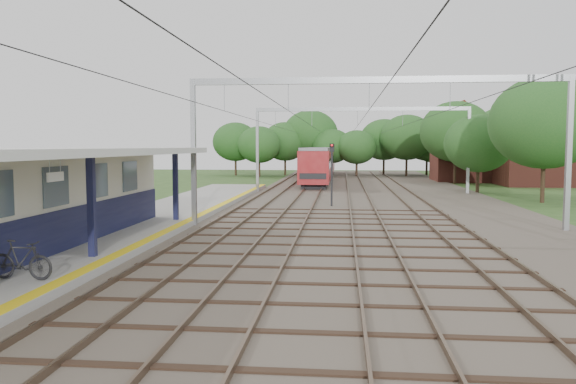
{
  "coord_description": "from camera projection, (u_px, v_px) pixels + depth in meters",
  "views": [
    {
      "loc": [
        2.02,
        -10.99,
        3.85
      ],
      "look_at": [
        -0.66,
        16.47,
        1.6
      ],
      "focal_mm": 35.0,
      "sensor_mm": 36.0,
      "label": 1
    }
  ],
  "objects": [
    {
      "name": "catenary_system",
      "position": [
        364.0,
        120.0,
        35.71
      ],
      "size": [
        17.22,
        88.0,
        7.0
      ],
      "color": "gray",
      "rests_on": "ground"
    },
    {
      "name": "tree_band",
      "position": [
        358.0,
        137.0,
        67.3
      ],
      "size": [
        31.72,
        30.88,
        8.82
      ],
      "color": "#382619",
      "rests_on": "ground"
    },
    {
      "name": "yellow_stripe",
      "position": [
        183.0,
        223.0,
        25.78
      ],
      "size": [
        0.45,
        52.0,
        0.01
      ],
      "primitive_type": "cube",
      "color": "yellow",
      "rests_on": "platform"
    },
    {
      "name": "house_near",
      "position": [
        538.0,
        155.0,
        54.77
      ],
      "size": [
        7.0,
        6.12,
        7.89
      ],
      "color": "brown",
      "rests_on": "ground"
    },
    {
      "name": "station_building",
      "position": [
        20.0,
        200.0,
        19.04
      ],
      "size": [
        3.41,
        18.0,
        3.4
      ],
      "color": "beige",
      "rests_on": "platform"
    },
    {
      "name": "ground",
      "position": [
        242.0,
        336.0,
        11.41
      ],
      "size": [
        160.0,
        160.0,
        0.0
      ],
      "primitive_type": "plane",
      "color": "#2D4C1E",
      "rests_on": "ground"
    },
    {
      "name": "train",
      "position": [
        321.0,
        162.0,
        64.84
      ],
      "size": [
        2.75,
        34.2,
        3.62
      ],
      "color": "black",
      "rests_on": "ballast_bed"
    },
    {
      "name": "ballast_bed",
      "position": [
        370.0,
        199.0,
        40.78
      ],
      "size": [
        18.0,
        90.0,
        0.1
      ],
      "primitive_type": "cube",
      "color": "#473D33",
      "rests_on": "ground"
    },
    {
      "name": "house_far",
      "position": [
        471.0,
        152.0,
        61.19
      ],
      "size": [
        8.0,
        6.12,
        8.66
      ],
      "color": "brown",
      "rests_on": "ground"
    },
    {
      "name": "platform",
      "position": [
        136.0,
        226.0,
        26.01
      ],
      "size": [
        5.0,
        52.0,
        0.35
      ],
      "primitive_type": "cube",
      "color": "gray",
      "rests_on": "ground"
    },
    {
      "name": "signal_post",
      "position": [
        332.0,
        169.0,
        35.11
      ],
      "size": [
        0.3,
        0.27,
        4.02
      ],
      "rotation": [
        0.0,
        0.0,
        -0.2
      ],
      "color": "black",
      "rests_on": "ground"
    },
    {
      "name": "bicycle",
      "position": [
        21.0,
        260.0,
        14.71
      ],
      "size": [
        1.79,
        0.62,
        1.06
      ],
      "primitive_type": "imported",
      "rotation": [
        0.0,
        0.0,
        1.5
      ],
      "color": "black",
      "rests_on": "platform"
    },
    {
      "name": "canopy",
      "position": [
        34.0,
        153.0,
        17.82
      ],
      "size": [
        6.4,
        20.0,
        3.44
      ],
      "color": "#12153A",
      "rests_on": "platform"
    },
    {
      "name": "rail_tracks",
      "position": [
        335.0,
        197.0,
        41.01
      ],
      "size": [
        11.8,
        88.0,
        0.15
      ],
      "color": "brown",
      "rests_on": "ballast_bed"
    }
  ]
}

